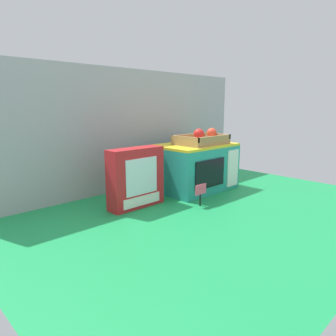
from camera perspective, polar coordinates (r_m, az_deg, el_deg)
The scene contains 6 objects.
ground_plane at distance 1.50m, azimuth 0.53°, elevation -5.68°, with size 1.70×1.70×0.00m, color #198C47.
display_back_panel at distance 1.67m, azimuth -6.85°, elevation 6.97°, with size 1.61×0.03×0.63m, color #A0A3A8.
toy_microwave at distance 1.66m, azimuth 4.93°, elevation 0.23°, with size 0.42×0.29×0.24m.
food_groups_crate at distance 1.64m, azimuth 6.25°, elevation 5.23°, with size 0.27×0.18×0.08m.
cookie_set_box at distance 1.36m, azimuth -5.92°, elevation -1.81°, with size 0.26×0.08×0.26m.
price_sign at distance 1.39m, azimuth 6.03°, elevation -4.36°, with size 0.07×0.01×0.10m.
Camera 1 is at (-1.01, -1.03, 0.45)m, focal length 33.11 mm.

